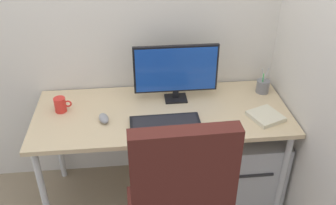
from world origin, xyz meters
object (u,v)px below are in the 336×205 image
object	(u,v)px
filing_cabinet	(243,161)
keyboard	(165,124)
pen_holder	(263,86)
monitor	(176,70)
notebook	(266,116)
coffee_mug	(61,105)
mouse	(104,118)

from	to	relation	value
filing_cabinet	keyboard	distance (m)	0.72
pen_holder	keyboard	bearing A→B (deg)	-154.94
monitor	notebook	world-z (taller)	monitor
monitor	coffee_mug	distance (m)	0.73
pen_holder	coffee_mug	bearing A→B (deg)	-175.40
filing_cabinet	notebook	xyz separation A→B (m)	(0.06, -0.12, 0.45)
monitor	keyboard	xyz separation A→B (m)	(-0.09, -0.29, -0.19)
pen_holder	notebook	size ratio (longest dim) A/B	1.00
keyboard	monitor	bearing A→B (deg)	72.06
filing_cabinet	coffee_mug	world-z (taller)	coffee_mug
coffee_mug	mouse	bearing A→B (deg)	-27.08
pen_holder	coffee_mug	world-z (taller)	pen_holder
coffee_mug	filing_cabinet	bearing A→B (deg)	-3.69
pen_holder	notebook	bearing A→B (deg)	-104.22
keyboard	filing_cabinet	bearing A→B (deg)	14.14
mouse	monitor	bearing A→B (deg)	7.86
monitor	coffee_mug	xyz separation A→B (m)	(-0.71, -0.08, -0.16)
mouse	coffee_mug	size ratio (longest dim) A/B	0.94
mouse	notebook	xyz separation A→B (m)	(0.96, -0.06, -0.01)
filing_cabinet	coffee_mug	xyz separation A→B (m)	(-1.17, 0.08, 0.49)
notebook	filing_cabinet	bearing A→B (deg)	92.36
filing_cabinet	notebook	world-z (taller)	notebook
monitor	keyboard	world-z (taller)	monitor
coffee_mug	keyboard	bearing A→B (deg)	-18.94
monitor	mouse	bearing A→B (deg)	-154.69
filing_cabinet	keyboard	bearing A→B (deg)	-165.86
mouse	pen_holder	xyz separation A→B (m)	(1.03, 0.24, 0.02)
monitor	pen_holder	bearing A→B (deg)	2.64
filing_cabinet	pen_holder	world-z (taller)	pen_holder
keyboard	pen_holder	xyz separation A→B (m)	(0.68, 0.32, 0.03)
notebook	monitor	bearing A→B (deg)	129.60
keyboard	mouse	world-z (taller)	mouse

